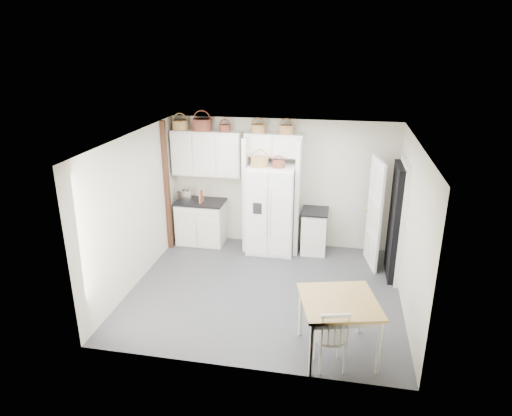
# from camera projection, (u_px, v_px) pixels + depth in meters

# --- Properties ---
(floor) EXTENTS (4.50, 4.50, 0.00)m
(floor) POSITION_uv_depth(u_px,v_px,m) (265.00, 290.00, 7.79)
(floor) COLOR #37383E
(floor) RESTS_ON ground
(ceiling) EXTENTS (4.50, 4.50, 0.00)m
(ceiling) POSITION_uv_depth(u_px,v_px,m) (266.00, 140.00, 6.89)
(ceiling) COLOR white
(ceiling) RESTS_ON wall_back
(wall_back) EXTENTS (4.50, 0.00, 4.50)m
(wall_back) POSITION_uv_depth(u_px,v_px,m) (282.00, 184.00, 9.19)
(wall_back) COLOR beige
(wall_back) RESTS_ON floor
(wall_left) EXTENTS (0.00, 4.00, 4.00)m
(wall_left) POSITION_uv_depth(u_px,v_px,m) (135.00, 210.00, 7.74)
(wall_left) COLOR beige
(wall_left) RESTS_ON floor
(wall_right) EXTENTS (0.00, 4.00, 4.00)m
(wall_right) POSITION_uv_depth(u_px,v_px,m) (411.00, 230.00, 6.95)
(wall_right) COLOR beige
(wall_right) RESTS_ON floor
(refrigerator) EXTENTS (0.91, 0.73, 1.77)m
(refrigerator) POSITION_uv_depth(u_px,v_px,m) (271.00, 209.00, 8.99)
(refrigerator) COLOR white
(refrigerator) RESTS_ON floor
(base_cab_left) EXTENTS (0.96, 0.60, 0.88)m
(base_cab_left) POSITION_uv_depth(u_px,v_px,m) (201.00, 223.00, 9.50)
(base_cab_left) COLOR silver
(base_cab_left) RESTS_ON floor
(base_cab_right) EXTENTS (0.48, 0.57, 0.84)m
(base_cab_right) POSITION_uv_depth(u_px,v_px,m) (314.00, 232.00, 9.09)
(base_cab_right) COLOR silver
(base_cab_right) RESTS_ON floor
(dining_table) EXTENTS (1.20, 1.20, 0.82)m
(dining_table) POSITION_uv_depth(u_px,v_px,m) (337.00, 327.00, 6.10)
(dining_table) COLOR #A37D3D
(dining_table) RESTS_ON floor
(windsor_chair) EXTENTS (0.54, 0.51, 0.92)m
(windsor_chair) POSITION_uv_depth(u_px,v_px,m) (331.00, 337.00, 5.82)
(windsor_chair) COLOR silver
(windsor_chair) RESTS_ON floor
(counter_left) EXTENTS (1.00, 0.64, 0.04)m
(counter_left) POSITION_uv_depth(u_px,v_px,m) (200.00, 202.00, 9.34)
(counter_left) COLOR black
(counter_left) RESTS_ON base_cab_left
(counter_right) EXTENTS (0.52, 0.61, 0.04)m
(counter_right) POSITION_uv_depth(u_px,v_px,m) (315.00, 211.00, 8.94)
(counter_right) COLOR black
(counter_right) RESTS_ON base_cab_right
(toaster) EXTENTS (0.30, 0.19, 0.20)m
(toaster) POSITION_uv_depth(u_px,v_px,m) (186.00, 195.00, 9.36)
(toaster) COLOR silver
(toaster) RESTS_ON counter_left
(cookbook_red) EXTENTS (0.05, 0.16, 0.24)m
(cookbook_red) POSITION_uv_depth(u_px,v_px,m) (201.00, 197.00, 9.20)
(cookbook_red) COLOR maroon
(cookbook_red) RESTS_ON counter_left
(cookbook_cream) EXTENTS (0.04, 0.16, 0.24)m
(cookbook_cream) POSITION_uv_depth(u_px,v_px,m) (201.00, 197.00, 9.21)
(cookbook_cream) COLOR beige
(cookbook_cream) RESTS_ON counter_left
(basket_upper_a) EXTENTS (0.32, 0.32, 0.18)m
(basket_upper_a) POSITION_uv_depth(u_px,v_px,m) (180.00, 125.00, 8.99)
(basket_upper_a) COLOR #A36644
(basket_upper_a) RESTS_ON upper_cabinet
(basket_upper_b) EXTENTS (0.38, 0.38, 0.23)m
(basket_upper_b) POSITION_uv_depth(u_px,v_px,m) (202.00, 125.00, 8.91)
(basket_upper_b) COLOR #591E15
(basket_upper_b) RESTS_ON upper_cabinet
(basket_upper_c) EXTENTS (0.23, 0.23, 0.13)m
(basket_upper_c) POSITION_uv_depth(u_px,v_px,m) (225.00, 128.00, 8.84)
(basket_upper_c) COLOR #591E15
(basket_upper_c) RESTS_ON upper_cabinet
(basket_bridge_a) EXTENTS (0.28, 0.28, 0.16)m
(basket_bridge_a) POSITION_uv_depth(u_px,v_px,m) (258.00, 128.00, 8.72)
(basket_bridge_a) COLOR #A36644
(basket_bridge_a) RESTS_ON bridge_cabinet
(basket_bridge_b) EXTENTS (0.28, 0.28, 0.16)m
(basket_bridge_b) POSITION_uv_depth(u_px,v_px,m) (286.00, 129.00, 8.63)
(basket_bridge_b) COLOR #A36644
(basket_bridge_b) RESTS_ON bridge_cabinet
(basket_fridge_a) EXTENTS (0.34, 0.34, 0.18)m
(basket_fridge_a) POSITION_uv_depth(u_px,v_px,m) (260.00, 162.00, 8.61)
(basket_fridge_a) COLOR #A36644
(basket_fridge_a) RESTS_ON refrigerator
(basket_fridge_b) EXTENTS (0.23, 0.23, 0.13)m
(basket_fridge_b) POSITION_uv_depth(u_px,v_px,m) (278.00, 164.00, 8.55)
(basket_fridge_b) COLOR #591E15
(basket_fridge_b) RESTS_ON refrigerator
(upper_cabinet) EXTENTS (1.40, 0.34, 0.90)m
(upper_cabinet) POSITION_uv_depth(u_px,v_px,m) (207.00, 153.00, 9.09)
(upper_cabinet) COLOR silver
(upper_cabinet) RESTS_ON wall_back
(bridge_cabinet) EXTENTS (1.12, 0.34, 0.45)m
(bridge_cabinet) POSITION_uv_depth(u_px,v_px,m) (274.00, 145.00, 8.77)
(bridge_cabinet) COLOR silver
(bridge_cabinet) RESTS_ON wall_back
(fridge_panel_left) EXTENTS (0.08, 0.60, 2.30)m
(fridge_panel_left) POSITION_uv_depth(u_px,v_px,m) (247.00, 193.00, 9.08)
(fridge_panel_left) COLOR silver
(fridge_panel_left) RESTS_ON floor
(fridge_panel_right) EXTENTS (0.08, 0.60, 2.30)m
(fridge_panel_right) POSITION_uv_depth(u_px,v_px,m) (298.00, 196.00, 8.90)
(fridge_panel_right) COLOR silver
(fridge_panel_right) RESTS_ON floor
(trim_post) EXTENTS (0.09, 0.09, 2.60)m
(trim_post) POSITION_uv_depth(u_px,v_px,m) (167.00, 187.00, 8.98)
(trim_post) COLOR black
(trim_post) RESTS_ON floor
(doorway_void) EXTENTS (0.18, 0.85, 2.05)m
(doorway_void) POSITION_uv_depth(u_px,v_px,m) (396.00, 222.00, 7.98)
(doorway_void) COLOR black
(doorway_void) RESTS_ON floor
(door_slab) EXTENTS (0.21, 0.79, 2.05)m
(door_slab) POSITION_uv_depth(u_px,v_px,m) (374.00, 214.00, 8.35)
(door_slab) COLOR white
(door_slab) RESTS_ON floor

